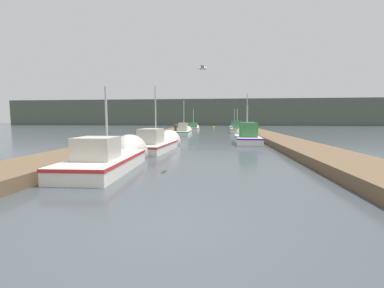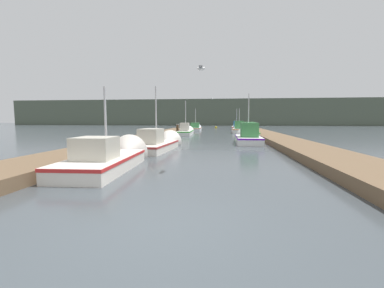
# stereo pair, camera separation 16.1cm
# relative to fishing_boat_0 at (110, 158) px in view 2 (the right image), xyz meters

# --- Properties ---
(ground_plane) EXTENTS (200.00, 200.00, 0.00)m
(ground_plane) POSITION_rel_fishing_boat_0_xyz_m (3.23, -5.17, -0.35)
(ground_plane) COLOR #3D4449
(dock_left) EXTENTS (2.52, 40.00, 0.39)m
(dock_left) POSITION_rel_fishing_boat_0_xyz_m (-2.23, 10.83, -0.16)
(dock_left) COLOR brown
(dock_left) RESTS_ON ground_plane
(dock_right) EXTENTS (2.52, 40.00, 0.39)m
(dock_right) POSITION_rel_fishing_boat_0_xyz_m (8.69, 10.83, -0.16)
(dock_right) COLOR brown
(dock_right) RESTS_ON ground_plane
(distant_shore_ridge) EXTENTS (120.00, 16.00, 7.14)m
(distant_shore_ridge) POSITION_rel_fishing_boat_0_xyz_m (3.23, 68.11, 3.22)
(distant_shore_ridge) COLOR #4C5647
(distant_shore_ridge) RESTS_ON ground_plane
(fishing_boat_0) EXTENTS (2.03, 5.32, 3.57)m
(fishing_boat_0) POSITION_rel_fishing_boat_0_xyz_m (0.00, 0.00, 0.00)
(fishing_boat_0) COLOR silver
(fishing_boat_0) RESTS_ON ground_plane
(fishing_boat_1) EXTENTS (2.02, 5.78, 4.26)m
(fishing_boat_1) POSITION_rel_fishing_boat_0_xyz_m (0.41, 5.96, -0.01)
(fishing_boat_1) COLOR silver
(fishing_boat_1) RESTS_ON ground_plane
(fishing_boat_2) EXTENTS (1.84, 5.45, 3.32)m
(fishing_boat_2) POSITION_rel_fishing_boat_0_xyz_m (6.12, 10.71, 0.10)
(fishing_boat_2) COLOR silver
(fishing_boat_2) RESTS_ON ground_plane
(fishing_boat_3) EXTENTS (1.61, 4.97, 4.49)m
(fishing_boat_3) POSITION_rel_fishing_boat_0_xyz_m (6.60, 15.66, 0.11)
(fishing_boat_3) COLOR silver
(fishing_boat_3) RESTS_ON ground_plane
(fishing_boat_4) EXTENTS (1.64, 6.13, 4.35)m
(fishing_boat_4) POSITION_rel_fishing_boat_0_xyz_m (-0.03, 20.57, 0.02)
(fishing_boat_4) COLOR silver
(fishing_boat_4) RESTS_ON ground_plane
(fishing_boat_5) EXTENTS (1.89, 5.11, 3.65)m
(fishing_boat_5) POSITION_rel_fishing_boat_0_xyz_m (6.39, 25.37, 0.08)
(fishing_boat_5) COLOR silver
(fishing_boat_5) RESTS_ON ground_plane
(fishing_boat_6) EXTENTS (1.74, 5.52, 3.85)m
(fishing_boat_6) POSITION_rel_fishing_boat_0_xyz_m (0.11, 30.12, 0.01)
(fishing_boat_6) COLOR silver
(fishing_boat_6) RESTS_ON ground_plane
(fishing_boat_7) EXTENTS (1.73, 5.01, 3.96)m
(fishing_boat_7) POSITION_rel_fishing_boat_0_xyz_m (6.53, 34.35, 0.06)
(fishing_boat_7) COLOR silver
(fishing_boat_7) RESTS_ON ground_plane
(mooring_piling_0) EXTENTS (0.25, 0.25, 0.96)m
(mooring_piling_0) POSITION_rel_fishing_boat_0_xyz_m (-1.16, 9.14, 0.13)
(mooring_piling_0) COLOR #473523
(mooring_piling_0) RESTS_ON ground_plane
(mooring_piling_1) EXTENTS (0.28, 0.28, 1.34)m
(mooring_piling_1) POSITION_rel_fishing_boat_0_xyz_m (7.35, 38.22, 0.32)
(mooring_piling_1) COLOR #473523
(mooring_piling_1) RESTS_ON ground_plane
(mooring_piling_2) EXTENTS (0.34, 0.34, 1.18)m
(mooring_piling_2) POSITION_rel_fishing_boat_0_xyz_m (-1.04, 20.51, 0.24)
(mooring_piling_2) COLOR #473523
(mooring_piling_2) RESTS_ON ground_plane
(mooring_piling_3) EXTENTS (0.36, 0.36, 1.13)m
(mooring_piling_3) POSITION_rel_fishing_boat_0_xyz_m (7.45, 37.33, 0.22)
(mooring_piling_3) COLOR #473523
(mooring_piling_3) RESTS_ON ground_plane
(channel_buoy) EXTENTS (0.45, 0.45, 0.95)m
(channel_buoy) POSITION_rel_fishing_boat_0_xyz_m (2.95, 41.27, -0.22)
(channel_buoy) COLOR gold
(channel_buoy) RESTS_ON ground_plane
(seagull_lead) EXTENTS (0.28, 0.55, 0.12)m
(seagull_lead) POSITION_rel_fishing_boat_0_xyz_m (3.45, -0.31, 3.17)
(seagull_lead) COLOR white
(seagull_1) EXTENTS (0.31, 0.56, 0.12)m
(seagull_1) POSITION_rel_fishing_boat_0_xyz_m (2.85, 22.93, 3.95)
(seagull_1) COLOR white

